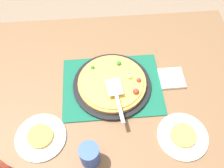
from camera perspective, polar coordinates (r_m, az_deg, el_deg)
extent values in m
plane|color=#84705B|center=(1.90, 0.00, -12.82)|extent=(8.00, 8.00, 0.00)
cube|color=brown|center=(1.24, 0.00, -0.89)|extent=(1.40, 1.00, 0.03)
cube|color=brown|center=(1.93, 18.23, 5.54)|extent=(0.07, 0.07, 0.72)
cube|color=brown|center=(1.89, -20.89, 2.94)|extent=(0.07, 0.07, 0.72)
cube|color=#145B42|center=(1.23, 0.00, -0.44)|extent=(0.48, 0.36, 0.01)
cylinder|color=black|center=(1.22, 0.00, -0.18)|extent=(0.38, 0.38, 0.01)
cylinder|color=#B78442|center=(1.20, 0.00, 0.26)|extent=(0.33, 0.33, 0.02)
cylinder|color=#EAB747|center=(1.19, 0.00, 0.61)|extent=(0.30, 0.30, 0.01)
sphere|color=red|center=(1.16, 5.46, -1.70)|extent=(0.03, 0.03, 0.03)
sphere|color=red|center=(1.21, 3.95, 2.01)|extent=(0.02, 0.02, 0.02)
sphere|color=#E5CC7F|center=(1.20, 4.01, 1.70)|extent=(0.03, 0.03, 0.03)
sphere|color=red|center=(1.19, 6.11, 0.91)|extent=(0.02, 0.02, 0.02)
sphere|color=#338433|center=(1.24, -4.46, 3.82)|extent=(0.02, 0.02, 0.02)
sphere|color=#338433|center=(1.25, 1.55, 4.79)|extent=(0.02, 0.02, 0.02)
cylinder|color=white|center=(1.15, 15.80, -11.40)|extent=(0.22, 0.22, 0.01)
cylinder|color=white|center=(1.15, -15.93, -11.59)|extent=(0.22, 0.22, 0.01)
cylinder|color=#EAB747|center=(1.14, 15.96, -11.16)|extent=(0.11, 0.11, 0.02)
cylinder|color=gold|center=(1.13, -16.09, -11.34)|extent=(0.11, 0.11, 0.02)
cylinder|color=#3351AD|center=(1.02, -5.12, -15.82)|extent=(0.08, 0.08, 0.12)
cube|color=silver|center=(1.14, 0.51, -0.67)|extent=(0.08, 0.10, 0.00)
cube|color=#B2B2B7|center=(1.09, 1.78, -5.67)|extent=(0.03, 0.14, 0.01)
cube|color=white|center=(1.28, 13.40, 1.27)|extent=(0.12, 0.12, 0.02)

